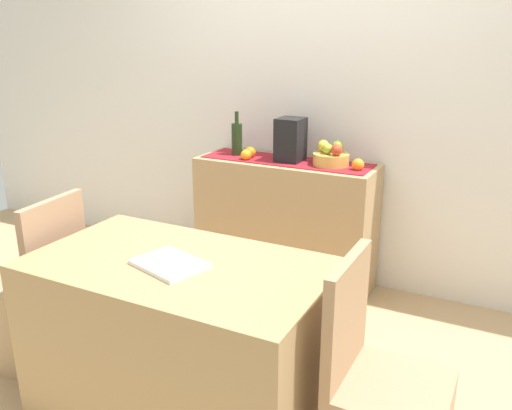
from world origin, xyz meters
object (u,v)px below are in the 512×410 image
(dining_table, at_px, (181,340))
(chair_near_window, at_px, (39,314))
(coffee_maker, at_px, (291,140))
(fruit_bowl, at_px, (331,159))
(sideboard_console, at_px, (285,223))
(open_book, at_px, (170,264))
(wine_bottle, at_px, (237,139))

(dining_table, distance_m, chair_near_window, 0.89)
(coffee_maker, distance_m, chair_near_window, 1.77)
(fruit_bowl, relative_size, dining_table, 0.18)
(sideboard_console, relative_size, open_book, 4.22)
(dining_table, bearing_deg, coffee_maker, 94.68)
(fruit_bowl, bearing_deg, open_book, -96.31)
(sideboard_console, xyz_separation_m, coffee_maker, (0.03, 0.00, 0.57))
(sideboard_console, bearing_deg, wine_bottle, 180.00)
(sideboard_console, relative_size, chair_near_window, 1.31)
(fruit_bowl, xyz_separation_m, chair_near_window, (-1.05, -1.42, -0.63))
(wine_bottle, xyz_separation_m, chair_near_window, (-0.38, -1.42, -0.71))
(open_book, bearing_deg, fruit_bowl, 100.20)
(fruit_bowl, height_order, chair_near_window, fruit_bowl)
(open_book, distance_m, chair_near_window, 1.01)
(chair_near_window, bearing_deg, wine_bottle, 75.06)
(wine_bottle, xyz_separation_m, coffee_maker, (0.39, 0.00, 0.02))
(sideboard_console, distance_m, open_book, 1.51)
(open_book, height_order, chair_near_window, chair_near_window)
(fruit_bowl, xyz_separation_m, coffee_maker, (-0.28, 0.00, 0.10))
(wine_bottle, height_order, dining_table, wine_bottle)
(fruit_bowl, relative_size, wine_bottle, 0.75)
(wine_bottle, relative_size, chair_near_window, 0.33)
(coffee_maker, height_order, chair_near_window, coffee_maker)
(coffee_maker, bearing_deg, sideboard_console, 180.00)
(chair_near_window, bearing_deg, open_book, -3.19)
(sideboard_console, bearing_deg, fruit_bowl, 0.00)
(fruit_bowl, distance_m, wine_bottle, 0.67)
(sideboard_console, xyz_separation_m, fruit_bowl, (0.30, 0.00, 0.47))
(fruit_bowl, bearing_deg, coffee_maker, 180.00)
(wine_bottle, bearing_deg, open_book, -71.12)
(fruit_bowl, bearing_deg, sideboard_console, 180.00)
(dining_table, xyz_separation_m, chair_near_window, (-0.89, 0.00, -0.10))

